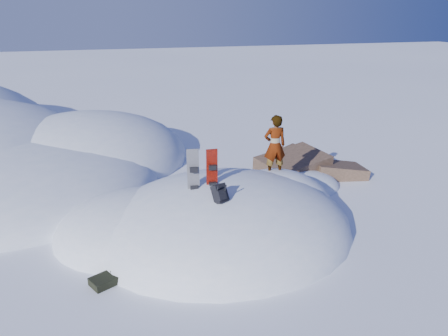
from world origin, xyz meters
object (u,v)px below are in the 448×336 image
object	(u,v)px
snowboard_red	(212,178)
person	(275,146)
snowboard_dark	(194,181)
backpack	(220,194)

from	to	relation	value
snowboard_red	person	distance (m)	2.51
snowboard_dark	person	xyz separation A→B (m)	(2.68, 1.20, 0.33)
person	snowboard_red	bearing A→B (deg)	31.97
person	backpack	bearing A→B (deg)	46.21
backpack	person	distance (m)	3.06
snowboard_dark	snowboard_red	bearing A→B (deg)	9.58
backpack	snowboard_dark	bearing A→B (deg)	91.85
snowboard_dark	backpack	xyz separation A→B (m)	(0.44, -0.86, -0.05)
snowboard_red	snowboard_dark	xyz separation A→B (m)	(-0.48, -0.01, -0.02)
snowboard_red	person	xyz separation A→B (m)	(2.19, 1.18, 0.31)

